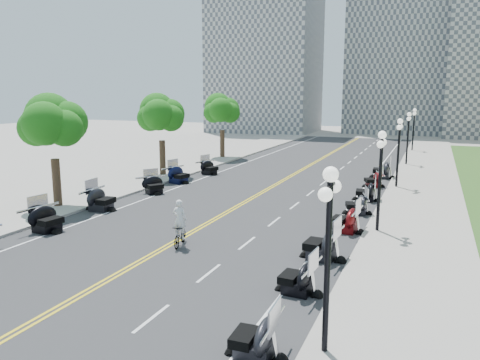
% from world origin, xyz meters
% --- Properties ---
extents(ground, '(160.00, 160.00, 0.00)m').
position_xyz_m(ground, '(0.00, 0.00, 0.00)').
color(ground, gray).
extents(road, '(16.00, 90.00, 0.01)m').
position_xyz_m(road, '(0.00, 10.00, 0.00)').
color(road, '#333335').
rests_on(road, ground).
extents(centerline_yellow_a, '(0.12, 90.00, 0.00)m').
position_xyz_m(centerline_yellow_a, '(-0.12, 10.00, 0.01)').
color(centerline_yellow_a, yellow).
rests_on(centerline_yellow_a, road).
extents(centerline_yellow_b, '(0.12, 90.00, 0.00)m').
position_xyz_m(centerline_yellow_b, '(0.12, 10.00, 0.01)').
color(centerline_yellow_b, yellow).
rests_on(centerline_yellow_b, road).
extents(edge_line_north, '(0.12, 90.00, 0.00)m').
position_xyz_m(edge_line_north, '(6.40, 10.00, 0.01)').
color(edge_line_north, white).
rests_on(edge_line_north, road).
extents(edge_line_south, '(0.12, 90.00, 0.00)m').
position_xyz_m(edge_line_south, '(-6.40, 10.00, 0.01)').
color(edge_line_south, white).
rests_on(edge_line_south, road).
extents(lane_dash_4, '(0.12, 2.00, 0.00)m').
position_xyz_m(lane_dash_4, '(3.20, -8.00, 0.01)').
color(lane_dash_4, white).
rests_on(lane_dash_4, road).
extents(lane_dash_5, '(0.12, 2.00, 0.00)m').
position_xyz_m(lane_dash_5, '(3.20, -4.00, 0.01)').
color(lane_dash_5, white).
rests_on(lane_dash_5, road).
extents(lane_dash_6, '(0.12, 2.00, 0.00)m').
position_xyz_m(lane_dash_6, '(3.20, 0.00, 0.01)').
color(lane_dash_6, white).
rests_on(lane_dash_6, road).
extents(lane_dash_7, '(0.12, 2.00, 0.00)m').
position_xyz_m(lane_dash_7, '(3.20, 4.00, 0.01)').
color(lane_dash_7, white).
rests_on(lane_dash_7, road).
extents(lane_dash_8, '(0.12, 2.00, 0.00)m').
position_xyz_m(lane_dash_8, '(3.20, 8.00, 0.01)').
color(lane_dash_8, white).
rests_on(lane_dash_8, road).
extents(lane_dash_9, '(0.12, 2.00, 0.00)m').
position_xyz_m(lane_dash_9, '(3.20, 12.00, 0.01)').
color(lane_dash_9, white).
rests_on(lane_dash_9, road).
extents(lane_dash_10, '(0.12, 2.00, 0.00)m').
position_xyz_m(lane_dash_10, '(3.20, 16.00, 0.01)').
color(lane_dash_10, white).
rests_on(lane_dash_10, road).
extents(lane_dash_11, '(0.12, 2.00, 0.00)m').
position_xyz_m(lane_dash_11, '(3.20, 20.00, 0.01)').
color(lane_dash_11, white).
rests_on(lane_dash_11, road).
extents(lane_dash_12, '(0.12, 2.00, 0.00)m').
position_xyz_m(lane_dash_12, '(3.20, 24.00, 0.01)').
color(lane_dash_12, white).
rests_on(lane_dash_12, road).
extents(lane_dash_13, '(0.12, 2.00, 0.00)m').
position_xyz_m(lane_dash_13, '(3.20, 28.00, 0.01)').
color(lane_dash_13, white).
rests_on(lane_dash_13, road).
extents(lane_dash_14, '(0.12, 2.00, 0.00)m').
position_xyz_m(lane_dash_14, '(3.20, 32.00, 0.01)').
color(lane_dash_14, white).
rests_on(lane_dash_14, road).
extents(lane_dash_15, '(0.12, 2.00, 0.00)m').
position_xyz_m(lane_dash_15, '(3.20, 36.00, 0.01)').
color(lane_dash_15, white).
rests_on(lane_dash_15, road).
extents(lane_dash_16, '(0.12, 2.00, 0.00)m').
position_xyz_m(lane_dash_16, '(3.20, 40.00, 0.01)').
color(lane_dash_16, white).
rests_on(lane_dash_16, road).
extents(lane_dash_17, '(0.12, 2.00, 0.00)m').
position_xyz_m(lane_dash_17, '(3.20, 44.00, 0.01)').
color(lane_dash_17, white).
rests_on(lane_dash_17, road).
extents(lane_dash_18, '(0.12, 2.00, 0.00)m').
position_xyz_m(lane_dash_18, '(3.20, 48.00, 0.01)').
color(lane_dash_18, white).
rests_on(lane_dash_18, road).
extents(lane_dash_19, '(0.12, 2.00, 0.00)m').
position_xyz_m(lane_dash_19, '(3.20, 52.00, 0.01)').
color(lane_dash_19, white).
rests_on(lane_dash_19, road).
extents(sidewalk_north, '(5.00, 90.00, 0.15)m').
position_xyz_m(sidewalk_north, '(10.50, 10.00, 0.07)').
color(sidewalk_north, '#9E9991').
rests_on(sidewalk_north, ground).
extents(sidewalk_south, '(5.00, 90.00, 0.15)m').
position_xyz_m(sidewalk_south, '(-10.50, 10.00, 0.07)').
color(sidewalk_south, '#9E9991').
rests_on(sidewalk_south, ground).
extents(distant_block_a, '(18.00, 14.00, 26.00)m').
position_xyz_m(distant_block_a, '(-18.00, 62.00, 13.00)').
color(distant_block_a, gray).
rests_on(distant_block_a, ground).
extents(distant_block_b, '(16.00, 12.00, 30.00)m').
position_xyz_m(distant_block_b, '(4.00, 68.00, 15.00)').
color(distant_block_b, gray).
rests_on(distant_block_b, ground).
extents(street_lamp_1, '(0.50, 1.20, 4.90)m').
position_xyz_m(street_lamp_1, '(8.60, -8.00, 2.60)').
color(street_lamp_1, black).
rests_on(street_lamp_1, sidewalk_north).
extents(street_lamp_2, '(0.50, 1.20, 4.90)m').
position_xyz_m(street_lamp_2, '(8.60, 4.00, 2.60)').
color(street_lamp_2, black).
rests_on(street_lamp_2, sidewalk_north).
extents(street_lamp_3, '(0.50, 1.20, 4.90)m').
position_xyz_m(street_lamp_3, '(8.60, 16.00, 2.60)').
color(street_lamp_3, black).
rests_on(street_lamp_3, sidewalk_north).
extents(street_lamp_4, '(0.50, 1.20, 4.90)m').
position_xyz_m(street_lamp_4, '(8.60, 28.00, 2.60)').
color(street_lamp_4, black).
rests_on(street_lamp_4, sidewalk_north).
extents(street_lamp_5, '(0.50, 1.20, 4.90)m').
position_xyz_m(street_lamp_5, '(8.60, 40.00, 2.60)').
color(street_lamp_5, black).
rests_on(street_lamp_5, sidewalk_north).
extents(tree_2, '(4.80, 4.80, 9.20)m').
position_xyz_m(tree_2, '(-10.00, 2.00, 4.75)').
color(tree_2, '#235619').
rests_on(tree_2, sidewalk_south).
extents(tree_3, '(4.80, 4.80, 9.20)m').
position_xyz_m(tree_3, '(-10.00, 14.00, 4.75)').
color(tree_3, '#235619').
rests_on(tree_3, sidewalk_south).
extents(tree_4, '(4.80, 4.80, 9.20)m').
position_xyz_m(tree_4, '(-10.00, 26.00, 4.75)').
color(tree_4, '#235619').
rests_on(tree_4, sidewalk_south).
extents(motorcycle_n_3, '(1.91, 1.91, 1.29)m').
position_xyz_m(motorcycle_n_3, '(6.92, -8.79, 0.65)').
color(motorcycle_n_3, black).
rests_on(motorcycle_n_3, road).
extents(motorcycle_n_4, '(1.98, 1.98, 1.30)m').
position_xyz_m(motorcycle_n_4, '(6.87, -4.41, 0.65)').
color(motorcycle_n_4, black).
rests_on(motorcycle_n_4, road).
extents(motorcycle_n_5, '(2.29, 2.29, 1.50)m').
position_xyz_m(motorcycle_n_5, '(6.88, -0.75, 0.75)').
color(motorcycle_n_5, black).
rests_on(motorcycle_n_5, road).
extents(motorcycle_n_6, '(2.20, 2.20, 1.44)m').
position_xyz_m(motorcycle_n_6, '(7.09, 3.60, 0.72)').
color(motorcycle_n_6, '#590A0C').
rests_on(motorcycle_n_6, road).
extents(motorcycle_n_7, '(2.30, 2.30, 1.29)m').
position_xyz_m(motorcycle_n_7, '(7.07, 7.37, 0.65)').
color(motorcycle_n_7, black).
rests_on(motorcycle_n_7, road).
extents(motorcycle_n_8, '(2.15, 2.15, 1.37)m').
position_xyz_m(motorcycle_n_8, '(7.08, 11.08, 0.69)').
color(motorcycle_n_8, black).
rests_on(motorcycle_n_8, road).
extents(motorcycle_n_9, '(2.39, 2.39, 1.28)m').
position_xyz_m(motorcycle_n_9, '(6.97, 15.87, 0.64)').
color(motorcycle_n_9, '#590A0C').
rests_on(motorcycle_n_9, road).
extents(motorcycle_n_10, '(2.33, 2.33, 1.55)m').
position_xyz_m(motorcycle_n_10, '(7.16, 20.02, 0.78)').
color(motorcycle_n_10, black).
rests_on(motorcycle_n_10, road).
extents(motorcycle_s_5, '(2.37, 2.37, 1.47)m').
position_xyz_m(motorcycle_s_5, '(-6.81, -2.13, 0.73)').
color(motorcycle_s_5, black).
rests_on(motorcycle_s_5, road).
extents(motorcycle_s_6, '(2.29, 2.29, 1.51)m').
position_xyz_m(motorcycle_s_6, '(-7.11, 2.44, 0.75)').
color(motorcycle_s_6, black).
rests_on(motorcycle_s_6, road).
extents(motorcycle_s_7, '(2.70, 2.70, 1.35)m').
position_xyz_m(motorcycle_s_7, '(-6.86, 7.74, 0.68)').
color(motorcycle_s_7, black).
rests_on(motorcycle_s_7, road).
extents(motorcycle_s_8, '(2.50, 2.50, 1.47)m').
position_xyz_m(motorcycle_s_8, '(-7.19, 11.74, 0.73)').
color(motorcycle_s_8, black).
rests_on(motorcycle_s_8, road).
extents(motorcycle_s_9, '(2.47, 2.47, 1.34)m').
position_xyz_m(motorcycle_s_9, '(-6.71, 16.18, 0.67)').
color(motorcycle_s_9, black).
rests_on(motorcycle_s_9, road).
extents(bicycle, '(0.84, 1.76, 1.02)m').
position_xyz_m(bicycle, '(0.53, -1.55, 0.51)').
color(bicycle, '#A51414').
rests_on(bicycle, road).
extents(cyclist_rider, '(0.67, 0.44, 1.83)m').
position_xyz_m(cyclist_rider, '(0.53, -1.55, 1.93)').
color(cyclist_rider, white).
rests_on(cyclist_rider, bicycle).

